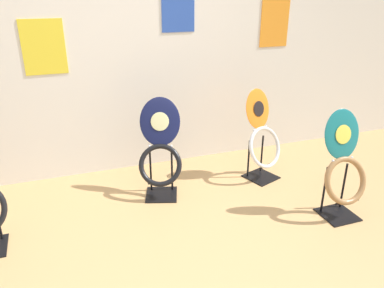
{
  "coord_description": "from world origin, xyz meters",
  "views": [
    {
      "loc": [
        -0.66,
        -1.67,
        1.77
      ],
      "look_at": [
        0.3,
        1.05,
        0.55
      ],
      "focal_mm": 35.0,
      "sensor_mm": 36.0,
      "label": 1
    }
  ],
  "objects": [
    {
      "name": "wall_back",
      "position": [
        0.0,
        1.95,
        1.3
      ],
      "size": [
        8.0,
        0.07,
        2.6
      ],
      "color": "silver",
      "rests_on": "ground_plane"
    },
    {
      "name": "toilet_seat_display_orange_sun",
      "position": [
        1.1,
        1.26,
        0.41
      ],
      "size": [
        0.45,
        0.39,
        0.89
      ],
      "color": "black",
      "rests_on": "ground_plane"
    },
    {
      "name": "toilet_seat_display_teal_sax",
      "position": [
        1.38,
        0.45,
        0.42
      ],
      "size": [
        0.39,
        0.31,
        0.89
      ],
      "color": "black",
      "rests_on": "ground_plane"
    },
    {
      "name": "toilet_seat_display_navy_moon",
      "position": [
        0.08,
        1.27,
        0.41
      ],
      "size": [
        0.47,
        0.47,
        0.87
      ],
      "color": "black",
      "rests_on": "ground_plane"
    }
  ]
}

